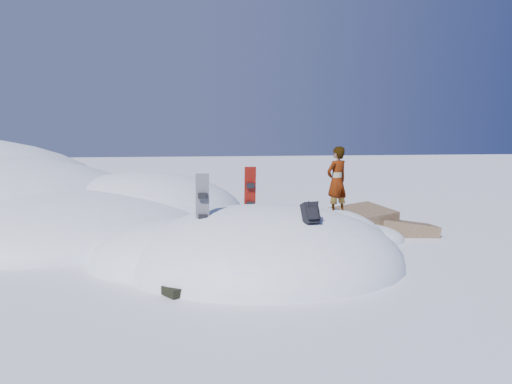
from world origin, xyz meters
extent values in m
plane|color=white|center=(0.00, 0.00, 0.00)|extent=(120.00, 120.00, 0.00)
ellipsoid|color=white|center=(0.00, 0.00, 0.00)|extent=(7.00, 6.00, 3.00)
ellipsoid|color=white|center=(-2.20, 0.60, 0.00)|extent=(4.40, 4.00, 2.20)
ellipsoid|color=white|center=(1.80, 0.80, 0.00)|extent=(3.60, 3.20, 2.50)
ellipsoid|color=white|center=(-6.00, 5.00, 0.00)|extent=(10.00, 9.00, 2.80)
ellipsoid|color=white|center=(-3.50, 7.50, 0.00)|extent=(8.00, 8.00, 3.60)
ellipsoid|color=white|center=(-5.50, 4.00, 0.00)|extent=(6.00, 5.00, 1.80)
cube|color=brown|center=(3.60, 3.40, 0.10)|extent=(2.82, 2.41, 1.62)
cube|color=brown|center=(5.20, 3.00, -0.10)|extent=(2.16, 1.80, 1.33)
cube|color=brown|center=(4.20, 4.60, 0.00)|extent=(2.08, 2.01, 1.10)
ellipsoid|color=white|center=(3.20, 2.40, 0.00)|extent=(3.20, 2.40, 1.00)
cube|color=red|center=(-0.33, 0.53, 1.63)|extent=(0.31, 0.16, 1.60)
cube|color=black|center=(-0.33, 0.47, 1.95)|extent=(0.20, 0.13, 0.13)
cube|color=black|center=(-0.33, 0.47, 1.47)|extent=(0.20, 0.13, 0.13)
cube|color=black|center=(-1.60, -0.40, 1.49)|extent=(0.34, 0.19, 1.70)
cube|color=black|center=(-1.60, -0.47, 1.83)|extent=(0.22, 0.15, 0.14)
cube|color=black|center=(-1.60, -0.47, 1.32)|extent=(0.22, 0.15, 0.14)
cube|color=black|center=(0.76, -1.35, 1.49)|extent=(0.43, 0.47, 0.54)
cube|color=black|center=(0.76, -1.50, 1.51)|extent=(0.28, 0.25, 0.29)
cylinder|color=black|center=(0.65, -1.48, 1.62)|extent=(0.04, 0.19, 0.36)
cylinder|color=black|center=(0.87, -1.48, 1.62)|extent=(0.04, 0.19, 0.36)
cube|color=black|center=(-2.16, -2.04, 0.10)|extent=(0.79, 0.74, 0.18)
cube|color=black|center=(-1.86, -1.84, 0.18)|extent=(0.35, 0.26, 0.12)
imported|color=slate|center=(2.06, 0.71, 2.00)|extent=(0.80, 0.70, 1.85)
camera|label=1|loc=(-2.25, -12.05, 3.27)|focal=35.00mm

